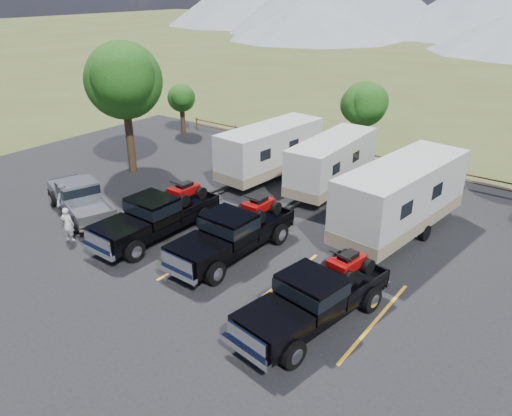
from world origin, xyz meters
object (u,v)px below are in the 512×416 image
Objects in this scene: person_a at (68,224)px; pickup_silver at (80,198)px; tree_big_nw at (123,80)px; rig_center at (233,232)px; person_b at (65,203)px; rig_right at (315,296)px; trailer_center at (332,163)px; trailer_left at (270,151)px; rig_left at (158,214)px; trailer_right at (401,198)px.

pickup_silver is at bearing -71.29° from person_a.
tree_big_nw reaches higher than rig_center.
tree_big_nw reaches higher than person_a.
person_b reaches higher than pickup_silver.
rig_right is 12.29m from trailer_center.
tree_big_nw is 4.86× the size of person_a.
trailer_left is 1.06× the size of trailer_center.
person_b reaches higher than person_a.
rig_left is 11.08m from trailer_right.
trailer_left is (-9.37, 10.55, 0.61)m from rig_right.
pickup_silver is (-4.76, -0.81, -0.15)m from rig_left.
trailer_left is 9.40m from trailer_right.
tree_big_nw reaches higher than trailer_right.
rig_left reaches higher than rig_center.
pickup_silver is 3.18× the size of person_b.
person_b is at bearing -162.70° from rig_center.
trailer_left is at bearing 58.11° from person_b.
person_b is (0.03, -0.85, 0.05)m from pickup_silver.
trailer_center is 1.41× the size of pickup_silver.
trailer_center is at bearing 160.04° from pickup_silver.
trailer_left is at bearing 117.64° from rig_center.
tree_big_nw is at bearing 161.47° from rig_center.
trailer_center is at bearing -142.24° from person_a.
rig_left is at bearing -112.29° from trailer_center.
trailer_left is 1.49× the size of pickup_silver.
rig_right is 0.78× the size of trailer_center.
trailer_left is 3.89m from trailer_center.
trailer_center is 13.44m from pickup_silver.
trailer_right is at bearing 22.12° from person_b.
trailer_right is (8.77, 6.72, 0.75)m from rig_left.
person_a is (-6.45, -12.50, -0.75)m from trailer_center.
tree_big_nw is at bearing 148.35° from rig_left.
tree_big_nw reaches higher than pickup_silver.
tree_big_nw is 1.18× the size of rig_right.
trailer_right is 15.51m from pickup_silver.
tree_big_nw is 9.44m from trailer_left.
person_a is at bearing -134.25° from rig_left.
rig_center reaches higher than rig_right.
rig_center is 7.78m from trailer_right.
trailer_left reaches higher than rig_center.
rig_right is 13.84m from person_b.
tree_big_nw is at bearing -145.56° from trailer_left.
person_b is (-4.46, -10.93, -0.69)m from trailer_left.
rig_right is at bearing -20.53° from tree_big_nw.
trailer_right is 15.07m from person_a.
trailer_center is 0.86× the size of trailer_right.
pickup_silver is 3.77× the size of person_a.
trailer_center is at bearing 156.67° from trailer_right.
pickup_silver is 0.85m from person_b.
rig_right is at bearing -6.67° from rig_left.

